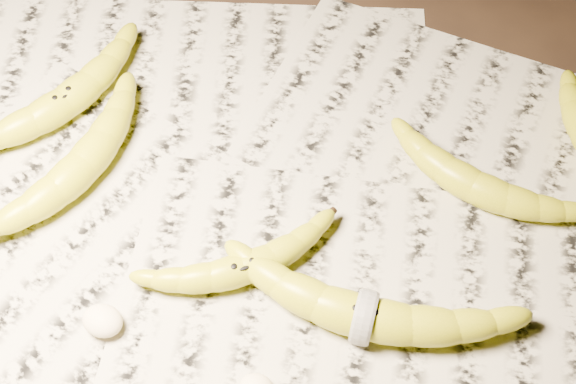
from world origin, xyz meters
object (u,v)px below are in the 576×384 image
at_px(banana_center, 243,267).
at_px(banana_left_a, 63,100).
at_px(banana_left_b, 82,164).
at_px(banana_upper_a, 475,184).
at_px(banana_taped, 365,315).

bearing_deg(banana_center, banana_left_a, 114.40).
bearing_deg(banana_center, banana_left_b, 124.77).
relative_size(banana_center, banana_upper_a, 0.94).
height_order(banana_left_b, banana_taped, banana_taped).
relative_size(banana_taped, banana_upper_a, 1.34).
bearing_deg(banana_upper_a, banana_taped, -96.80).
bearing_deg(banana_upper_a, banana_left_b, -150.84).
bearing_deg(banana_taped, banana_left_b, 164.07).
bearing_deg(banana_left_a, banana_upper_a, -59.91).
distance_m(banana_taped, banana_upper_a, 0.19).
distance_m(banana_left_b, banana_upper_a, 0.40).
relative_size(banana_left_a, banana_center, 1.25).
distance_m(banana_left_a, banana_taped, 0.40).
xyz_separation_m(banana_left_a, banana_upper_a, (0.43, 0.08, -0.00)).
bearing_deg(banana_center, banana_taped, -45.28).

